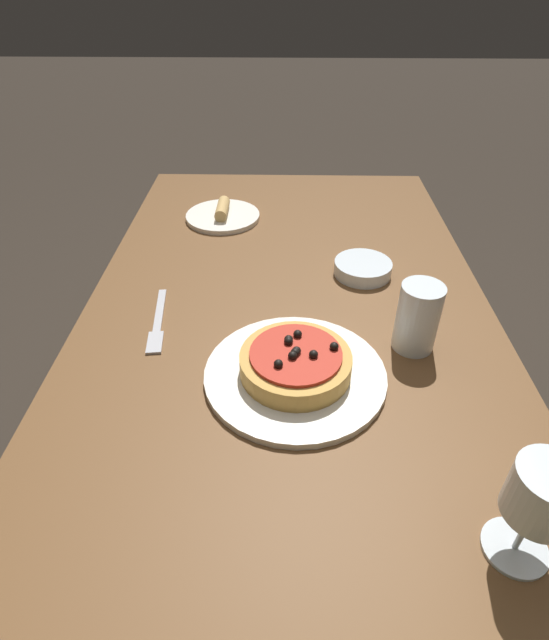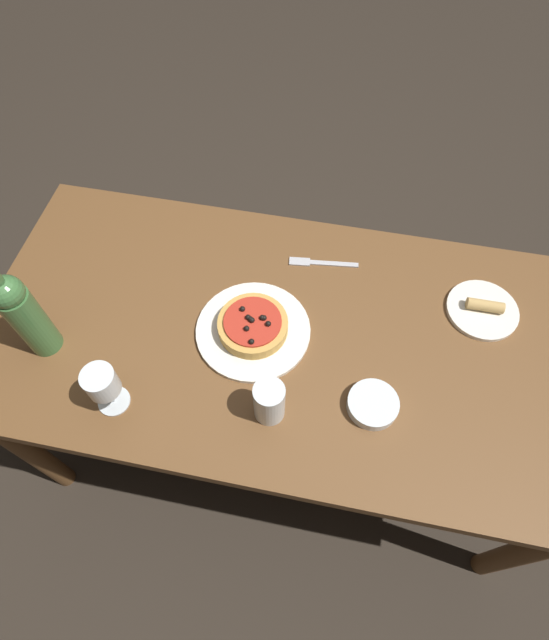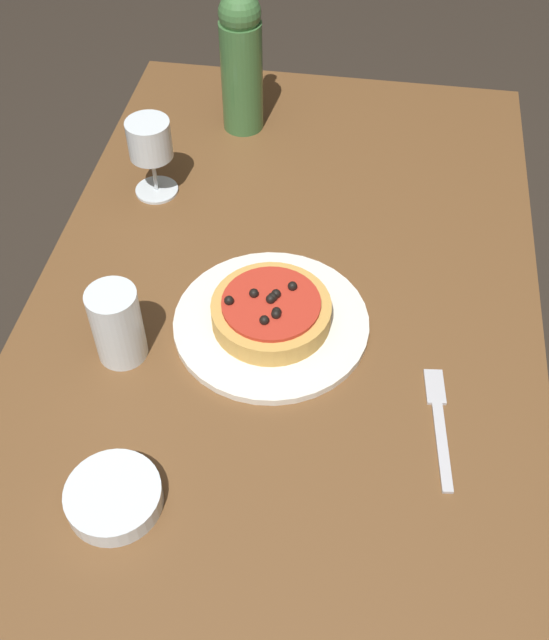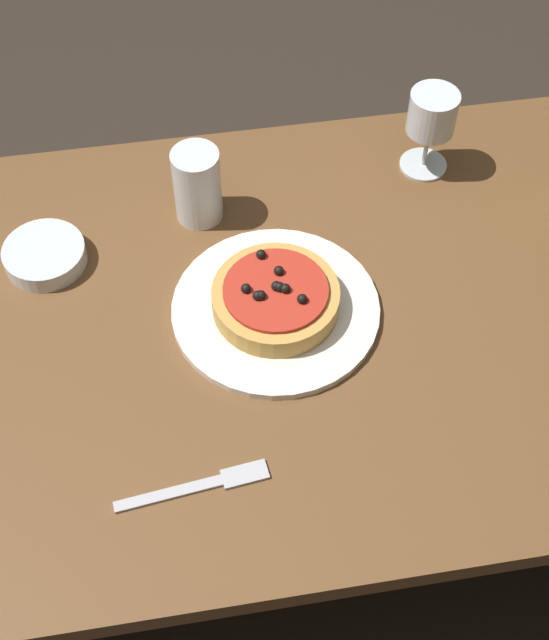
{
  "view_description": "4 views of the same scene",
  "coord_description": "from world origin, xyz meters",
  "views": [
    {
      "loc": [
        -0.66,
        0.01,
        1.28
      ],
      "look_at": [
        -0.03,
        0.02,
        0.8
      ],
      "focal_mm": 28.0,
      "sensor_mm": 36.0,
      "label": 1
    },
    {
      "loc": [
        0.09,
        -0.62,
        1.81
      ],
      "look_at": [
        -0.03,
        0.01,
        0.75
      ],
      "focal_mm": 28.0,
      "sensor_mm": 36.0,
      "label": 2
    },
    {
      "loc": [
        0.63,
        0.11,
        1.56
      ],
      "look_at": [
        -0.05,
        -0.0,
        0.78
      ],
      "focal_mm": 42.0,
      "sensor_mm": 36.0,
      "label": 3
    },
    {
      "loc": [
        0.04,
        0.72,
        1.71
      ],
      "look_at": [
        -0.07,
        0.03,
        0.77
      ],
      "focal_mm": 50.0,
      "sensor_mm": 36.0,
      "label": 4
    }
  ],
  "objects": [
    {
      "name": "side_bowl",
      "position": [
        0.23,
        -0.15,
        0.74
      ],
      "size": [
        0.12,
        0.12,
        0.03
      ],
      "color": "silver",
      "rests_on": "dining_table"
    },
    {
      "name": "dining_table",
      "position": [
        0.0,
        0.0,
        0.64
      ],
      "size": [
        1.56,
        0.77,
        0.72
      ],
      "color": "brown",
      "rests_on": "ground_plane"
    },
    {
      "name": "fork",
      "position": [
        0.05,
        0.24,
        0.72
      ],
      "size": [
        0.19,
        0.04,
        0.0
      ],
      "rotation": [
        0.0,
        0.0,
        -3.03
      ],
      "color": "#B7B7BC",
      "rests_on": "dining_table"
    },
    {
      "name": "pizza",
      "position": [
        -0.08,
        -0.01,
        0.75
      ],
      "size": [
        0.17,
        0.17,
        0.05
      ],
      "color": "gold",
      "rests_on": "dinner_plate"
    },
    {
      "name": "side_plate",
      "position": [
        0.48,
        0.16,
        0.73
      ],
      "size": [
        0.18,
        0.18,
        0.04
      ],
      "color": "white",
      "rests_on": "dining_table"
    },
    {
      "name": "wine_bottle",
      "position": [
        -0.58,
        -0.14,
        0.86
      ],
      "size": [
        0.08,
        0.08,
        0.32
      ],
      "color": "#3D6B38",
      "rests_on": "dining_table"
    },
    {
      "name": "dinner_plate",
      "position": [
        -0.08,
        -0.01,
        0.73
      ],
      "size": [
        0.29,
        0.29,
        0.01
      ],
      "color": "white",
      "rests_on": "dining_table"
    },
    {
      "name": "ground_plane",
      "position": [
        0.0,
        0.0,
        0.0
      ],
      "size": [
        14.0,
        14.0,
        0.0
      ],
      "primitive_type": "plane",
      "color": "#2D261E"
    },
    {
      "name": "wine_glass",
      "position": [
        -0.36,
        -0.26,
        0.82
      ],
      "size": [
        0.07,
        0.07,
        0.14
      ],
      "color": "silver",
      "rests_on": "dining_table"
    },
    {
      "name": "water_cup",
      "position": [
        0.0,
        -0.21,
        0.78
      ],
      "size": [
        0.07,
        0.07,
        0.12
      ],
      "color": "silver",
      "rests_on": "dining_table"
    }
  ]
}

